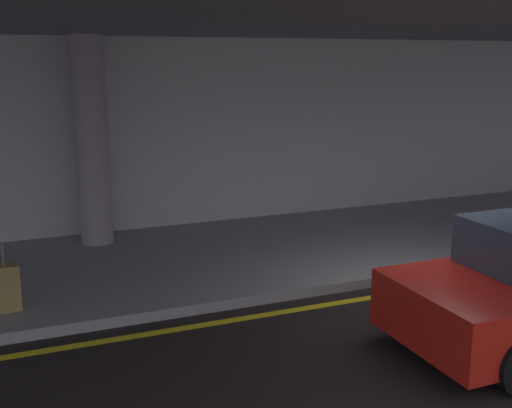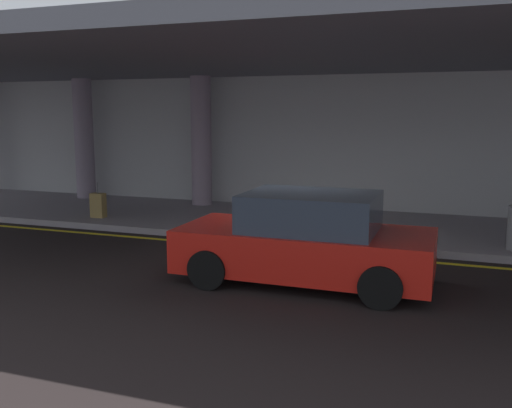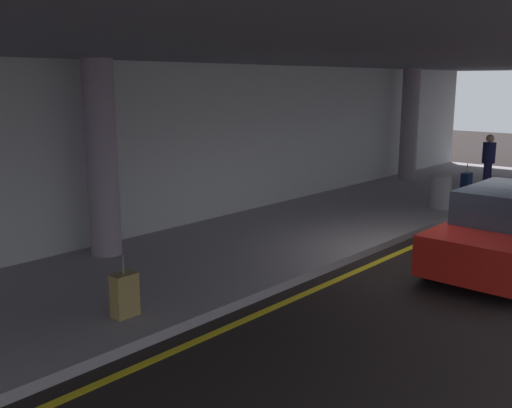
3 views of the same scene
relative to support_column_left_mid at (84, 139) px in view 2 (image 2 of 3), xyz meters
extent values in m
plane|color=black|center=(8.00, -4.57, -1.97)|extent=(60.00, 60.00, 0.00)
cube|color=gray|center=(8.00, -1.47, -1.90)|extent=(26.00, 4.20, 0.15)
cube|color=yellow|center=(8.00, -3.92, -1.97)|extent=(26.00, 0.14, 0.01)
cylinder|color=gray|center=(0.00, 0.00, 0.00)|extent=(0.58, 0.58, 3.65)
cylinder|color=gray|center=(4.00, 0.00, 0.00)|extent=(0.58, 0.58, 3.65)
cube|color=slate|center=(8.00, -1.97, 1.97)|extent=(28.00, 13.20, 0.30)
cube|color=#B3B5B6|center=(8.00, 0.78, -0.07)|extent=(26.00, 0.30, 3.80)
cube|color=red|center=(8.63, -5.94, -1.42)|extent=(4.10, 1.80, 0.70)
cube|color=#2D3847|center=(8.73, -5.94, -0.77)|extent=(2.10, 1.60, 0.60)
cylinder|color=black|center=(9.98, -5.09, -1.65)|extent=(0.64, 0.22, 0.64)
cylinder|color=black|center=(9.98, -6.79, -1.65)|extent=(0.64, 0.22, 0.64)
cylinder|color=black|center=(7.28, -5.09, -1.65)|extent=(0.64, 0.22, 0.64)
cylinder|color=black|center=(7.28, -6.79, -1.65)|extent=(0.64, 0.22, 0.64)
cube|color=olive|center=(2.41, -2.80, -1.51)|extent=(0.36, 0.22, 0.62)
cylinder|color=slate|center=(2.41, -2.80, -1.06)|extent=(0.02, 0.02, 0.28)
camera|label=1|loc=(2.49, -11.28, 1.43)|focal=44.29mm
camera|label=2|loc=(10.89, -14.62, 0.79)|focal=39.29mm
camera|label=3|loc=(-2.15, -9.36, 1.43)|focal=41.16mm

